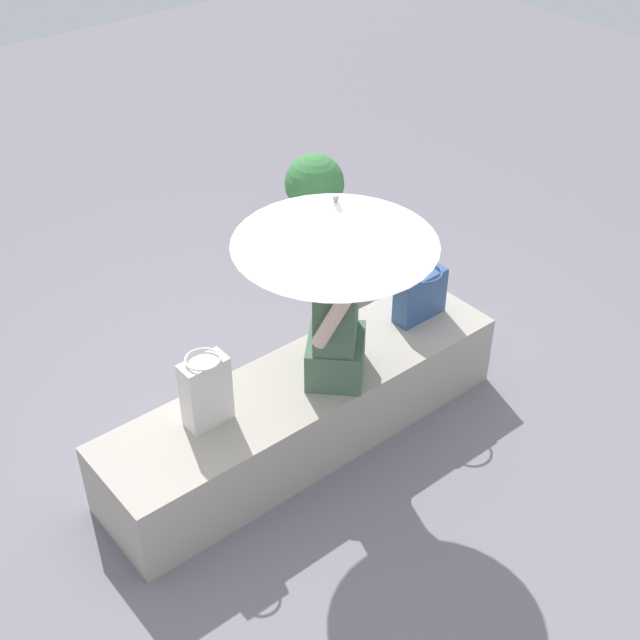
# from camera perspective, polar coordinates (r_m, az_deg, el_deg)

# --- Properties ---
(ground_plane) EXTENTS (14.00, 14.00, 0.00)m
(ground_plane) POSITION_cam_1_polar(r_m,az_deg,el_deg) (4.68, -0.97, -7.78)
(ground_plane) COLOR slate
(stone_bench) EXTENTS (2.24, 0.56, 0.42)m
(stone_bench) POSITION_cam_1_polar(r_m,az_deg,el_deg) (4.54, -1.00, -5.88)
(stone_bench) COLOR #A8A093
(stone_bench) RESTS_ON ground
(person_seated) EXTENTS (0.47, 0.47, 0.90)m
(person_seated) POSITION_cam_1_polar(r_m,az_deg,el_deg) (4.20, 1.07, 0.59)
(person_seated) COLOR #47664C
(person_seated) RESTS_ON stone_bench
(parasol) EXTENTS (0.94, 0.94, 1.06)m
(parasol) POSITION_cam_1_polar(r_m,az_deg,el_deg) (3.84, 1.01, 6.41)
(parasol) COLOR #B7B7BC
(parasol) RESTS_ON stone_bench
(handbag_black) EXTENTS (0.30, 0.23, 0.30)m
(handbag_black) POSITION_cam_1_polar(r_m,az_deg,el_deg) (4.77, 6.57, 1.69)
(handbag_black) COLOR #335184
(handbag_black) RESTS_ON stone_bench
(tote_bag_canvas) EXTENTS (0.23, 0.17, 0.38)m
(tote_bag_canvas) POSITION_cam_1_polar(r_m,az_deg,el_deg) (4.08, -7.48, -4.62)
(tote_bag_canvas) COLOR silver
(tote_bag_canvas) RESTS_ON stone_bench
(planter_near) EXTENTS (0.41, 0.41, 0.73)m
(planter_near) POSITION_cam_1_polar(r_m,az_deg,el_deg) (6.01, -0.36, 7.66)
(planter_near) COLOR gray
(planter_near) RESTS_ON ground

